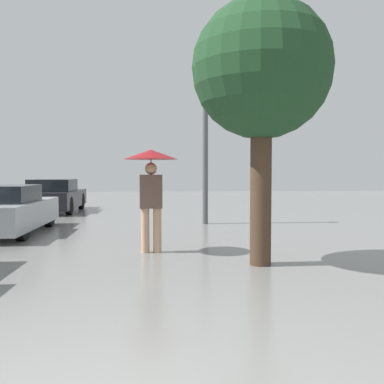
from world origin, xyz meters
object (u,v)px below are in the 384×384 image
object	(u,v)px
pedestrian	(151,173)
street_lamp	(205,128)
tree	(262,72)
parked_car_farthest	(54,196)
parked_car_middle	(1,211)

from	to	relation	value
pedestrian	street_lamp	xyz separation A→B (m)	(1.49, 4.19, 1.25)
tree	street_lamp	size ratio (longest dim) A/B	0.86
tree	parked_car_farthest	bearing A→B (deg)	119.19
pedestrian	street_lamp	bearing A→B (deg)	70.43
parked_car_middle	tree	distance (m)	7.01
parked_car_middle	street_lamp	distance (m)	5.68
parked_car_farthest	tree	world-z (taller)	tree
parked_car_farthest	parked_car_middle	bearing A→B (deg)	-89.58
parked_car_farthest	street_lamp	distance (m)	6.90
tree	street_lamp	xyz separation A→B (m)	(-0.22, 5.37, -0.32)
pedestrian	tree	size ratio (longest dim) A/B	0.45
street_lamp	pedestrian	bearing A→B (deg)	-109.57
pedestrian	parked_car_middle	world-z (taller)	pedestrian
tree	street_lamp	distance (m)	5.39
parked_car_farthest	tree	size ratio (longest dim) A/B	0.96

